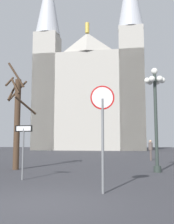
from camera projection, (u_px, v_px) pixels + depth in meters
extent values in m
plane|color=#38383D|center=(33.00, 205.00, 5.98)|extent=(120.00, 120.00, 0.00)
cube|color=#ADA89E|center=(91.00, 104.00, 46.91)|extent=(19.63, 11.68, 16.52)
pyramid|color=#ADA89E|center=(87.00, 43.00, 44.02)|extent=(6.74, 2.52, 3.50)
cylinder|color=gold|center=(87.00, 28.00, 44.32)|extent=(0.70, 0.70, 1.80)
cube|color=#ADA89E|center=(47.00, 91.00, 45.31)|extent=(4.37, 4.37, 20.51)
cone|color=#B7BAC1|center=(48.00, 2.00, 47.21)|extent=(4.47, 4.47, 12.86)
cube|color=#ADA89E|center=(132.00, 89.00, 42.93)|extent=(4.37, 4.37, 20.51)
cylinder|color=slate|center=(103.00, 145.00, 7.42)|extent=(0.08, 0.08, 2.72)
cylinder|color=red|center=(102.00, 98.00, 7.58)|extent=(0.71, 0.13, 0.71)
cylinder|color=white|center=(102.00, 97.00, 7.55)|extent=(0.62, 0.08, 0.63)
cylinder|color=slate|center=(23.00, 154.00, 9.94)|extent=(0.07, 0.07, 1.97)
cube|color=black|center=(24.00, 129.00, 10.05)|extent=(0.72, 0.15, 0.25)
cube|color=white|center=(24.00, 128.00, 10.03)|extent=(0.60, 0.11, 0.17)
cylinder|color=#2D3833|center=(156.00, 122.00, 12.57)|extent=(0.16, 0.16, 4.79)
cylinder|color=#2D3833|center=(157.00, 169.00, 12.31)|extent=(0.36, 0.36, 0.30)
sphere|color=white|center=(154.00, 71.00, 12.86)|extent=(0.33, 0.33, 0.33)
sphere|color=white|center=(162.00, 80.00, 12.78)|extent=(0.30, 0.30, 0.30)
cylinder|color=#2D3833|center=(158.00, 80.00, 12.79)|extent=(0.05, 0.37, 0.05)
sphere|color=white|center=(157.00, 82.00, 13.11)|extent=(0.30, 0.30, 0.30)
cylinder|color=#2D3833|center=(156.00, 81.00, 12.96)|extent=(0.34, 0.23, 0.05)
sphere|color=white|center=(150.00, 82.00, 13.14)|extent=(0.30, 0.30, 0.30)
cylinder|color=#2D3833|center=(152.00, 81.00, 12.97)|extent=(0.34, 0.23, 0.05)
sphere|color=white|center=(147.00, 81.00, 12.84)|extent=(0.30, 0.30, 0.30)
cylinder|color=#2D3833|center=(151.00, 80.00, 12.82)|extent=(0.05, 0.37, 0.05)
sphere|color=white|center=(152.00, 79.00, 12.50)|extent=(0.30, 0.30, 0.30)
cylinder|color=#2D3833|center=(153.00, 80.00, 12.66)|extent=(0.34, 0.23, 0.05)
sphere|color=white|center=(160.00, 79.00, 12.47)|extent=(0.30, 0.30, 0.30)
cylinder|color=#2D3833|center=(157.00, 80.00, 12.64)|extent=(0.34, 0.23, 0.05)
cylinder|color=#473323|center=(17.00, 124.00, 13.74)|extent=(0.32, 0.32, 4.82)
cylinder|color=#473323|center=(13.00, 90.00, 14.11)|extent=(0.40, 0.78, 1.21)
cylinder|color=#473323|center=(10.00, 81.00, 14.04)|extent=(0.12, 1.03, 0.74)
cylinder|color=#473323|center=(15.00, 86.00, 13.75)|extent=(0.59, 0.30, 0.86)
cylinder|color=#473323|center=(18.00, 91.00, 14.40)|extent=(1.00, 0.51, 1.24)
cylinder|color=#473323|center=(16.00, 75.00, 13.62)|extent=(0.93, 0.17, 1.35)
cylinder|color=#473323|center=(26.00, 105.00, 13.43)|extent=(0.86, 1.24, 0.86)
cylinder|color=#594C47|center=(151.00, 155.00, 19.91)|extent=(0.12, 0.12, 0.78)
cylinder|color=#594C47|center=(151.00, 155.00, 20.06)|extent=(0.12, 0.12, 0.78)
cylinder|color=#594C47|center=(151.00, 146.00, 20.06)|extent=(0.32, 0.32, 0.59)
sphere|color=tan|center=(150.00, 141.00, 20.11)|extent=(0.21, 0.21, 0.21)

